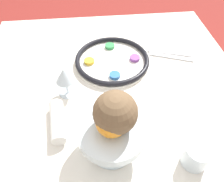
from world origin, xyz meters
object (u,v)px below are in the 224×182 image
at_px(fruit_stand, 112,133).
at_px(cup_near, 196,156).
at_px(orange_fruit, 112,121).
at_px(coconut, 115,112).
at_px(wine_glass, 65,76).
at_px(napkin_roll, 57,121).
at_px(seder_plate, 112,60).

relative_size(fruit_stand, cup_near, 2.66).
distance_m(orange_fruit, coconut, 0.02).
bearing_deg(fruit_stand, orange_fruit, -4.91).
relative_size(wine_glass, coconut, 1.03).
bearing_deg(wine_glass, napkin_roll, -10.60).
xyz_separation_m(seder_plate, fruit_stand, (0.41, -0.04, 0.07)).
height_order(seder_plate, fruit_stand, fruit_stand).
xyz_separation_m(seder_plate, orange_fruit, (0.41, -0.04, 0.14)).
bearing_deg(seder_plate, orange_fruit, -6.15).
bearing_deg(fruit_stand, napkin_roll, -121.42).
height_order(fruit_stand, cup_near, fruit_stand).
distance_m(coconut, napkin_roll, 0.25).
height_order(wine_glass, coconut, coconut).
relative_size(seder_plate, fruit_stand, 1.61).
bearing_deg(seder_plate, cup_near, 21.81).
xyz_separation_m(fruit_stand, napkin_roll, (-0.10, -0.17, -0.06)).
xyz_separation_m(wine_glass, napkin_roll, (0.14, -0.03, -0.06)).
bearing_deg(napkin_roll, cup_near, 66.91).
xyz_separation_m(seder_plate, wine_glass, (0.16, -0.19, 0.07)).
xyz_separation_m(orange_fruit, napkin_roll, (-0.11, -0.17, -0.13)).
distance_m(wine_glass, fruit_stand, 0.29).
xyz_separation_m(wine_glass, coconut, (0.24, 0.15, 0.09)).
distance_m(seder_plate, napkin_roll, 0.37).
relative_size(seder_plate, orange_fruit, 3.70).
bearing_deg(wine_glass, coconut, 32.09).
height_order(fruit_stand, napkin_roll, fruit_stand).
distance_m(fruit_stand, cup_near, 0.25).
xyz_separation_m(wine_glass, fruit_stand, (0.25, 0.14, 0.00)).
relative_size(seder_plate, wine_glass, 2.65).
bearing_deg(coconut, fruit_stand, -56.22).
distance_m(orange_fruit, napkin_roll, 0.24).
bearing_deg(coconut, seder_plate, 175.10).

